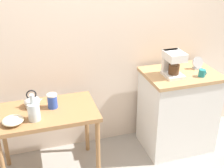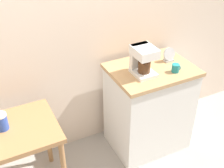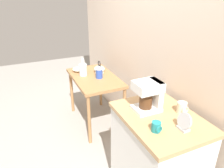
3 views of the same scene
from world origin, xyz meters
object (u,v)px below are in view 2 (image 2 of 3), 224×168
(coffee_maker, at_px, (143,59))
(mug_dark_teal, at_px, (176,68))
(canister_enamel, at_px, (2,122))
(table_clock, at_px, (169,55))
(mug_small_cream, at_px, (144,54))

(coffee_maker, distance_m, mug_dark_teal, 0.32)
(canister_enamel, relative_size, table_clock, 1.05)
(mug_small_cream, relative_size, mug_dark_teal, 1.26)
(mug_small_cream, bearing_deg, table_clock, -37.61)
(coffee_maker, xyz_separation_m, table_clock, (0.35, 0.08, -0.08))
(canister_enamel, bearing_deg, table_clock, 2.04)
(coffee_maker, relative_size, mug_dark_teal, 3.42)
(canister_enamel, relative_size, coffee_maker, 0.54)
(mug_dark_teal, bearing_deg, canister_enamel, 174.78)
(coffee_maker, bearing_deg, canister_enamel, 178.99)
(canister_enamel, distance_m, coffee_maker, 1.26)
(mug_small_cream, distance_m, table_clock, 0.23)
(canister_enamel, bearing_deg, coffee_maker, -1.01)
(canister_enamel, height_order, table_clock, table_clock)
(table_clock, bearing_deg, mug_small_cream, 142.39)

